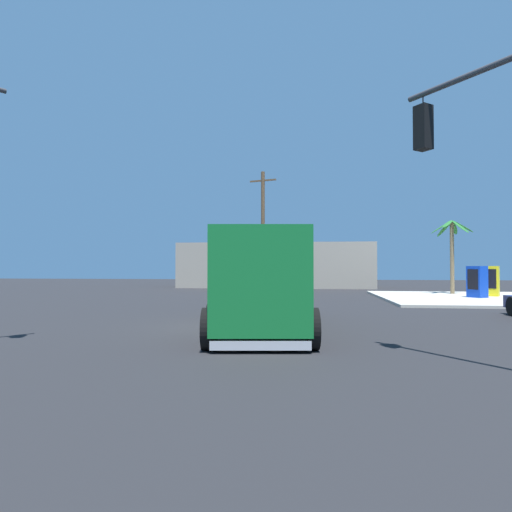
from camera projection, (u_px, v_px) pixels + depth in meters
ground_plane at (221, 327)px, 14.22m from camera, size 100.00×100.00×0.00m
sidewalk_corner_far at (480, 298)px, 25.70m from camera, size 11.59×11.59×0.14m
delivery_truck at (259, 281)px, 13.60m from camera, size 3.65×8.58×2.94m
vending_machine_red at (491, 281)px, 26.69m from camera, size 1.15×1.09×1.85m
vending_machine_blue at (477, 282)px, 25.46m from camera, size 1.12×1.16×1.85m
palm_tree_far at (452, 243)px, 29.02m from camera, size 2.81×2.62×4.97m
utility_pole at (263, 230)px, 34.16m from camera, size 2.14×0.75×9.46m
building_backdrop at (276, 265)px, 40.98m from camera, size 17.76×6.00×4.10m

